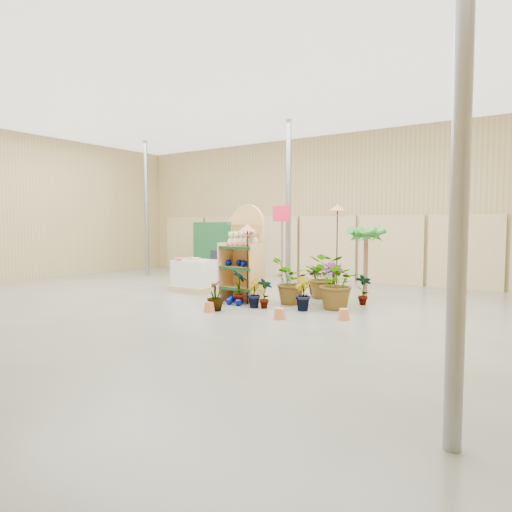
{
  "coord_description": "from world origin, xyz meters",
  "views": [
    {
      "loc": [
        6.15,
        -7.16,
        1.73
      ],
      "look_at": [
        0.3,
        1.5,
        1.0
      ],
      "focal_mm": 32.0,
      "sensor_mm": 36.0,
      "label": 1
    }
  ],
  "objects_px": {
    "display_shelf": "(245,257)",
    "pallet_stack": "(197,275)",
    "bird_table_front": "(247,230)",
    "potted_plant_2": "(291,281)"
  },
  "relations": [
    {
      "from": "display_shelf",
      "to": "pallet_stack",
      "type": "relative_size",
      "value": 1.88
    },
    {
      "from": "bird_table_front",
      "to": "potted_plant_2",
      "type": "distance_m",
      "value": 1.46
    },
    {
      "from": "display_shelf",
      "to": "bird_table_front",
      "type": "height_order",
      "value": "display_shelf"
    },
    {
      "from": "display_shelf",
      "to": "bird_table_front",
      "type": "relative_size",
      "value": 1.26
    },
    {
      "from": "bird_table_front",
      "to": "potted_plant_2",
      "type": "relative_size",
      "value": 1.74
    },
    {
      "from": "bird_table_front",
      "to": "potted_plant_2",
      "type": "bearing_deg",
      "value": 29.23
    },
    {
      "from": "potted_plant_2",
      "to": "display_shelf",
      "type": "bearing_deg",
      "value": -173.05
    },
    {
      "from": "display_shelf",
      "to": "potted_plant_2",
      "type": "bearing_deg",
      "value": 9.99
    },
    {
      "from": "display_shelf",
      "to": "potted_plant_2",
      "type": "height_order",
      "value": "display_shelf"
    },
    {
      "from": "bird_table_front",
      "to": "potted_plant_2",
      "type": "xyz_separation_m",
      "value": [
        0.83,
        0.46,
        -1.11
      ]
    }
  ]
}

